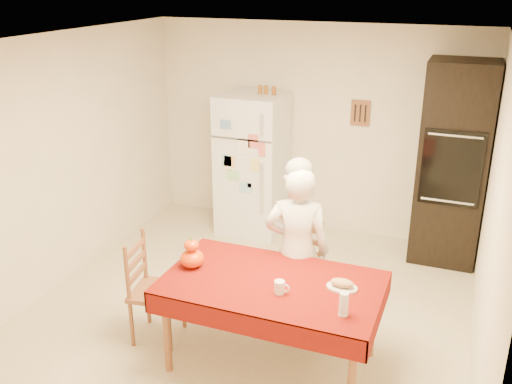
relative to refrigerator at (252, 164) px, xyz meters
The scene contains 17 objects.
floor 2.16m from the refrigerator, 70.93° to the right, with size 4.50×4.50×0.00m, color tan.
room_shell 2.13m from the refrigerator, 70.89° to the right, with size 4.02×4.52×2.51m.
refrigerator is the anchor object (origin of this frame).
oven_cabinet 2.29m from the refrigerator, ahead, with size 0.70×0.62×2.20m.
dining_table 2.67m from the refrigerator, 65.14° to the right, with size 1.70×1.00×0.76m.
chair_far 2.00m from the refrigerator, 56.43° to the right, with size 0.47×0.45×0.95m.
chair_left 2.47m from the refrigerator, 89.73° to the right, with size 0.46×0.48×0.95m.
seated_woman 2.21m from the refrigerator, 58.46° to the right, with size 0.57×0.37×1.56m, color silver.
coffee_mug 2.84m from the refrigerator, 64.35° to the right, with size 0.08×0.08×0.10m, color silver.
pumpkin_lower 2.47m from the refrigerator, 79.96° to the right, with size 0.20×0.20×0.15m, color #E14905.
pumpkin_upper 2.47m from the refrigerator, 79.96° to the right, with size 0.12×0.12×0.09m, color red.
wine_glass 3.19m from the refrigerator, 56.91° to the right, with size 0.07×0.07×0.18m, color silver.
bread_plate 2.86m from the refrigerator, 54.64° to the right, with size 0.24×0.24×0.02m, color silver.
bread_loaf 2.86m from the refrigerator, 54.64° to the right, with size 0.18×0.10×0.06m, color tan.
spice_jar_left 0.90m from the refrigerator, 33.94° to the left, with size 0.05×0.05×0.10m, color brown.
spice_jar_mid 0.91m from the refrigerator, 18.84° to the left, with size 0.05×0.05×0.10m, color #8F531A.
spice_jar_right 0.93m from the refrigerator, 11.52° to the left, with size 0.05×0.05×0.10m, color #944B1B.
Camera 1 is at (1.77, -4.22, 3.01)m, focal length 40.00 mm.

